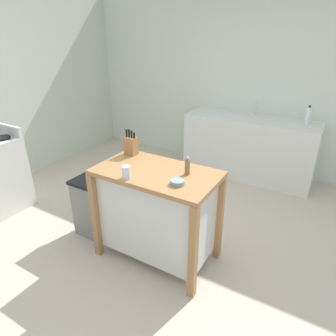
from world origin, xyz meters
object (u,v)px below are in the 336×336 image
at_px(drinking_cup, 126,172).
at_px(trash_bin, 93,207).
at_px(sink_faucet, 256,108).
at_px(knife_block, 131,145).
at_px(kitchen_island, 157,211).
at_px(pepper_grinder, 187,166).
at_px(bowl_stoneware_deep, 178,182).
at_px(bottle_hand_soap, 308,115).

bearing_deg(drinking_cup, trash_bin, 163.08).
distance_m(drinking_cup, sink_faucet, 2.57).
bearing_deg(knife_block, sink_faucet, 73.85).
distance_m(kitchen_island, trash_bin, 0.80).
distance_m(pepper_grinder, sink_faucet, 2.23).
height_order(drinking_cup, pepper_grinder, pepper_grinder).
height_order(bowl_stoneware_deep, drinking_cup, drinking_cup).
bearing_deg(sink_faucet, pepper_grinder, -88.56).
distance_m(drinking_cup, trash_bin, 0.93).
bearing_deg(pepper_grinder, sink_faucet, 91.44).
height_order(drinking_cup, trash_bin, drinking_cup).
height_order(trash_bin, bottle_hand_soap, bottle_hand_soap).
height_order(bowl_stoneware_deep, bottle_hand_soap, bottle_hand_soap).
relative_size(sink_faucet, bottle_hand_soap, 0.91).
bearing_deg(pepper_grinder, drinking_cup, -141.00).
distance_m(drinking_cup, bottle_hand_soap, 2.69).
bearing_deg(kitchen_island, sink_faucet, 85.07).
xyz_separation_m(kitchen_island, pepper_grinder, (0.26, 0.08, 0.47)).
bearing_deg(drinking_cup, pepper_grinder, 39.00).
xyz_separation_m(kitchen_island, bowl_stoneware_deep, (0.27, -0.11, 0.42)).
distance_m(kitchen_island, bottle_hand_soap, 2.47).
height_order(knife_block, drinking_cup, knife_block).
xyz_separation_m(pepper_grinder, trash_bin, (-1.03, -0.12, -0.66)).
bearing_deg(knife_block, bowl_stoneware_deep, -24.71).
height_order(drinking_cup, bottle_hand_soap, bottle_hand_soap).
distance_m(bowl_stoneware_deep, trash_bin, 1.21).
bearing_deg(bowl_stoneware_deep, trash_bin, 175.92).
bearing_deg(drinking_cup, kitchen_island, 60.37).
height_order(knife_block, trash_bin, knife_block).
bearing_deg(bowl_stoneware_deep, bottle_hand_soap, 75.37).
relative_size(drinking_cup, pepper_grinder, 0.67).
height_order(pepper_grinder, sink_faucet, sink_faucet).
bearing_deg(drinking_cup, bottle_hand_soap, 67.64).
distance_m(kitchen_island, pepper_grinder, 0.54).
distance_m(pepper_grinder, trash_bin, 1.23).
distance_m(bowl_stoneware_deep, sink_faucet, 2.43).
xyz_separation_m(knife_block, pepper_grinder, (0.67, -0.12, -0.02)).
height_order(trash_bin, sink_faucet, sink_faucet).
xyz_separation_m(kitchen_island, sink_faucet, (0.20, 2.31, 0.48)).
height_order(knife_block, pepper_grinder, knife_block).
bearing_deg(sink_faucet, bottle_hand_soap, -4.89).
distance_m(bowl_stoneware_deep, drinking_cup, 0.42).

